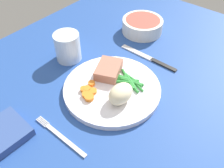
# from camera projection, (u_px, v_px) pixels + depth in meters

# --- Properties ---
(dining_table) EXTENTS (1.20, 0.90, 0.02)m
(dining_table) POSITION_uv_depth(u_px,v_px,m) (113.00, 86.00, 0.70)
(dining_table) COLOR #234793
(dining_table) RESTS_ON ground
(dinner_plate) EXTENTS (0.27, 0.27, 0.02)m
(dinner_plate) POSITION_uv_depth(u_px,v_px,m) (112.00, 89.00, 0.67)
(dinner_plate) COLOR white
(dinner_plate) RESTS_ON dining_table
(meat_portion) EXTENTS (0.10, 0.09, 0.03)m
(meat_portion) POSITION_uv_depth(u_px,v_px,m) (109.00, 70.00, 0.69)
(meat_portion) COLOR #A86B56
(meat_portion) RESTS_ON dinner_plate
(mashed_potatoes) EXTENTS (0.07, 0.05, 0.05)m
(mashed_potatoes) POSITION_uv_depth(u_px,v_px,m) (121.00, 94.00, 0.61)
(mashed_potatoes) COLOR beige
(mashed_potatoes) RESTS_ON dinner_plate
(carrot_slices) EXTENTS (0.06, 0.05, 0.01)m
(carrot_slices) POSITION_uv_depth(u_px,v_px,m) (88.00, 92.00, 0.64)
(carrot_slices) COLOR orange
(carrot_slices) RESTS_ON dinner_plate
(green_beans) EXTENTS (0.07, 0.10, 0.01)m
(green_beans) POSITION_uv_depth(u_px,v_px,m) (129.00, 81.00, 0.67)
(green_beans) COLOR #2D8C38
(green_beans) RESTS_ON dinner_plate
(fork) EXTENTS (0.01, 0.17, 0.00)m
(fork) POSITION_uv_depth(u_px,v_px,m) (61.00, 136.00, 0.56)
(fork) COLOR silver
(fork) RESTS_ON dining_table
(knife) EXTENTS (0.02, 0.20, 0.01)m
(knife) POSITION_uv_depth(u_px,v_px,m) (149.00, 58.00, 0.77)
(knife) COLOR black
(knife) RESTS_ON dining_table
(water_glass) EXTENTS (0.08, 0.08, 0.09)m
(water_glass) POSITION_uv_depth(u_px,v_px,m) (67.00, 49.00, 0.75)
(water_glass) COLOR silver
(water_glass) RESTS_ON dining_table
(salad_bowl) EXTENTS (0.15, 0.15, 0.05)m
(salad_bowl) POSITION_uv_depth(u_px,v_px,m) (142.00, 25.00, 0.87)
(salad_bowl) COLOR silver
(salad_bowl) RESTS_ON dining_table
(napkin) EXTENTS (0.13, 0.11, 0.02)m
(napkin) POSITION_uv_depth(u_px,v_px,m) (0.00, 136.00, 0.55)
(napkin) COLOR #334C8C
(napkin) RESTS_ON dining_table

